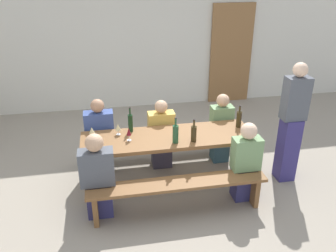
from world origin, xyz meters
The scene contains 19 objects.
ground_plane centered at (0.00, 0.00, 0.00)m, with size 24.00×24.00×0.00m, color gray.
back_wall centered at (0.00, 3.10, 1.60)m, with size 14.00×0.20×3.20m, color silver.
wooden_door centered at (1.92, 2.96, 1.05)m, with size 0.90×0.06×2.10m, color olive.
tasting_table centered at (0.00, 0.00, 0.67)m, with size 2.31×0.70×0.75m.
bench_near centered at (0.00, -0.65, 0.36)m, with size 2.21×0.30×0.45m.
bench_far centered at (0.00, 0.65, 0.36)m, with size 2.21×0.30×0.45m.
wine_bottle_0 centered at (1.03, 0.10, 0.87)m, with size 0.07×0.07×0.32m.
wine_bottle_1 centered at (0.06, -0.20, 0.88)m, with size 0.08×0.08×0.35m.
wine_bottle_2 centered at (-0.48, 0.24, 0.88)m, with size 0.06×0.06×0.36m.
wine_bottle_3 centered at (0.30, -0.20, 0.86)m, with size 0.07×0.07×0.31m.
wine_glass_0 centered at (-0.99, 0.11, 0.87)m, with size 0.07×0.07×0.16m.
wine_glass_1 centered at (-0.65, 0.17, 0.86)m, with size 0.08×0.08×0.16m.
wine_glass_2 centered at (-0.52, -0.03, 0.87)m, with size 0.06×0.06×0.18m.
seated_guest_near_0 centered at (-0.95, -0.50, 0.53)m, with size 0.41×0.24×1.11m.
seated_guest_near_1 centered at (0.92, -0.50, 0.52)m, with size 0.36×0.24×1.09m.
seated_guest_far_0 centered at (-0.91, 0.50, 0.54)m, with size 0.41×0.24×1.15m.
seated_guest_far_1 centered at (-0.01, 0.50, 0.50)m, with size 0.39×0.24×1.07m.
seated_guest_far_2 centered at (0.92, 0.50, 0.53)m, with size 0.33×0.24×1.10m.
standing_host centered at (1.68, -0.17, 0.84)m, with size 0.32×0.24×1.72m.
Camera 1 is at (-0.78, -4.17, 2.92)m, focal length 38.01 mm.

